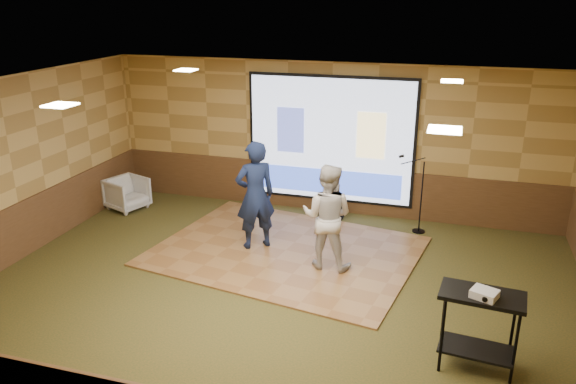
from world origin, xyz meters
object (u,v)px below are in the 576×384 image
(projector_screen, at_px, (330,141))
(banquet_chair, at_px, (127,193))
(av_table, at_px, (480,316))
(player_right, at_px, (327,216))
(dance_floor, at_px, (286,251))
(mic_stand, at_px, (417,207))
(player_left, at_px, (255,195))
(projector, at_px, (484,294))
(duffel_bag, at_px, (332,210))

(projector_screen, bearing_deg, banquet_chair, -165.44)
(banquet_chair, bearing_deg, av_table, -96.57)
(player_right, bearing_deg, av_table, 140.90)
(dance_floor, relative_size, mic_stand, 2.92)
(player_left, relative_size, mic_stand, 1.29)
(dance_floor, distance_m, player_right, 1.23)
(av_table, height_order, projector, projector)
(projector_screen, relative_size, mic_stand, 2.26)
(player_left, relative_size, projector, 6.83)
(av_table, xyz_separation_m, projector, (0.01, -0.08, 0.34))
(dance_floor, relative_size, duffel_bag, 9.02)
(dance_floor, relative_size, av_table, 4.33)
(player_right, height_order, projector, player_right)
(banquet_chair, bearing_deg, player_right, -87.07)
(projector_screen, relative_size, av_table, 3.34)
(dance_floor, height_order, player_right, player_right)
(player_right, bearing_deg, banquet_chair, -14.73)
(player_left, height_order, player_right, player_left)
(dance_floor, relative_size, projector, 15.50)
(player_left, xyz_separation_m, duffel_bag, (0.96, 1.79, -0.83))
(projector, xyz_separation_m, duffel_bag, (-2.67, 4.27, -0.89))
(player_left, distance_m, mic_stand, 3.07)
(projector_screen, xyz_separation_m, duffel_bag, (0.13, -0.27, -1.33))
(duffel_bag, bearing_deg, banquet_chair, -169.45)
(projector_screen, height_order, dance_floor, projector_screen)
(player_left, bearing_deg, mic_stand, 172.69)
(player_right, bearing_deg, mic_stand, -121.53)
(dance_floor, xyz_separation_m, av_table, (3.07, -2.38, 0.68))
(av_table, height_order, duffel_bag, av_table)
(projector_screen, bearing_deg, mic_stand, -16.64)
(projector_screen, xyz_separation_m, dance_floor, (-0.28, -2.08, -1.46))
(dance_floor, bearing_deg, duffel_bag, 77.22)
(projector_screen, distance_m, player_right, 2.56)
(duffel_bag, bearing_deg, mic_stand, -9.06)
(dance_floor, height_order, av_table, av_table)
(player_left, bearing_deg, projector_screen, -149.37)
(projector_screen, bearing_deg, duffel_bag, -64.75)
(projector_screen, distance_m, projector, 5.35)
(projector, bearing_deg, av_table, 118.63)
(dance_floor, distance_m, player_left, 1.11)
(mic_stand, bearing_deg, av_table, -96.09)
(av_table, distance_m, banquet_chair, 7.60)
(av_table, bearing_deg, player_left, 146.45)
(player_left, bearing_deg, av_table, 109.01)
(player_right, xyz_separation_m, av_table, (2.27, -2.02, -0.19))
(av_table, distance_m, duffel_bag, 4.99)
(player_right, distance_m, projector, 3.11)
(player_right, distance_m, duffel_bag, 2.32)
(projector_screen, height_order, player_right, projector_screen)
(av_table, bearing_deg, banquet_chair, 153.29)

